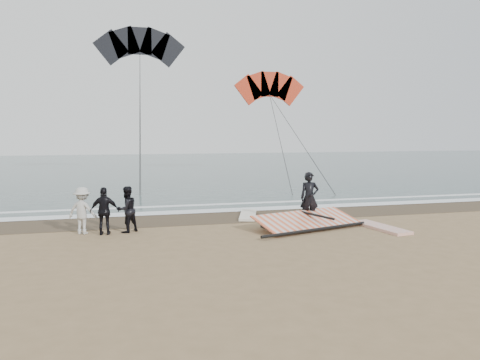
% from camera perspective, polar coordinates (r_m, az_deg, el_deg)
% --- Properties ---
extents(ground, '(120.00, 120.00, 0.00)m').
position_cam_1_polar(ground, '(14.69, 8.00, -7.24)').
color(ground, '#8C704C').
rests_on(ground, ground).
extents(sea, '(120.00, 54.00, 0.02)m').
position_cam_1_polar(sea, '(46.65, -7.70, 1.69)').
color(sea, '#233838').
rests_on(sea, ground).
extents(wet_sand, '(120.00, 2.80, 0.01)m').
position_cam_1_polar(wet_sand, '(18.83, 2.74, -4.28)').
color(wet_sand, '#4C3D2B').
rests_on(wet_sand, ground).
extents(foam_near, '(120.00, 0.90, 0.01)m').
position_cam_1_polar(foam_near, '(20.15, 1.56, -3.55)').
color(foam_near, white).
rests_on(foam_near, sea).
extents(foam_far, '(120.00, 0.45, 0.01)m').
position_cam_1_polar(foam_far, '(21.77, 0.32, -2.85)').
color(foam_far, white).
rests_on(foam_far, sea).
extents(man_main, '(0.75, 0.55, 1.88)m').
position_cam_1_polar(man_main, '(17.22, 8.46, -2.15)').
color(man_main, black).
rests_on(man_main, ground).
extents(board_white, '(1.04, 2.49, 0.10)m').
position_cam_1_polar(board_white, '(16.92, 16.78, -5.53)').
color(board_white, silver).
rests_on(board_white, ground).
extents(board_cream, '(1.27, 2.34, 0.09)m').
position_cam_1_polar(board_cream, '(18.55, 0.98, -4.30)').
color(board_cream, white).
rests_on(board_cream, ground).
extents(trio_cluster, '(2.44, 1.02, 1.55)m').
position_cam_1_polar(trio_cluster, '(15.94, -16.41, -3.57)').
color(trio_cluster, black).
rests_on(trio_cluster, ground).
extents(sail_rig, '(4.22, 2.74, 0.50)m').
position_cam_1_polar(sail_rig, '(16.52, 7.77, -5.09)').
color(sail_rig, black).
rests_on(sail_rig, ground).
extents(kite_red, '(6.41, 7.30, 15.74)m').
position_cam_1_polar(kite_red, '(38.65, 3.64, 10.83)').
color(kite_red, red).
rests_on(kite_red, ground).
extents(kite_dark, '(7.55, 5.90, 14.84)m').
position_cam_1_polar(kite_dark, '(37.03, -12.12, 15.36)').
color(kite_dark, black).
rests_on(kite_dark, ground).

